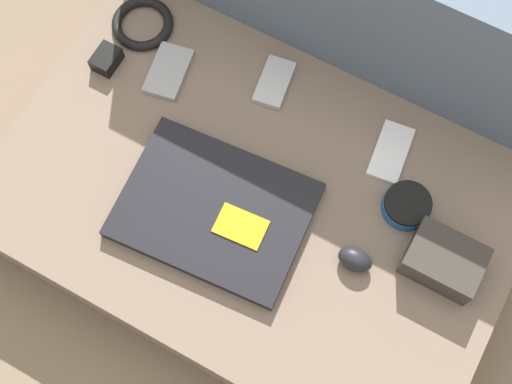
{
  "coord_description": "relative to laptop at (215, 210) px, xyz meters",
  "views": [
    {
      "loc": [
        0.21,
        -0.39,
        1.4
      ],
      "look_at": [
        0.0,
        0.0,
        0.18
      ],
      "focal_mm": 50.0,
      "sensor_mm": 36.0,
      "label": 1
    }
  ],
  "objects": [
    {
      "name": "ground_plane",
      "position": [
        0.05,
        0.06,
        -0.17
      ],
      "size": [
        8.0,
        8.0,
        0.0
      ],
      "primitive_type": "plane",
      "color": "#7A6651"
    },
    {
      "name": "speaker_puck",
      "position": [
        0.3,
        0.17,
        0.0
      ],
      "size": [
        0.09,
        0.09,
        0.03
      ],
      "color": "#1E569E",
      "rests_on": "couch_seat"
    },
    {
      "name": "computer_mouse",
      "position": [
        0.27,
        0.04,
        0.01
      ],
      "size": [
        0.07,
        0.05,
        0.04
      ],
      "rotation": [
        0.0,
        0.0,
        0.06
      ],
      "color": "black",
      "rests_on": "couch_seat"
    },
    {
      "name": "laptop",
      "position": [
        0.0,
        0.0,
        0.0
      ],
      "size": [
        0.36,
        0.28,
        0.03
      ],
      "rotation": [
        0.0,
        0.0,
        0.08
      ],
      "color": "black",
      "rests_on": "couch_seat"
    },
    {
      "name": "cable_coil",
      "position": [
        -0.33,
        0.28,
        -0.0
      ],
      "size": [
        0.12,
        0.12,
        0.02
      ],
      "color": "black",
      "rests_on": "couch_seat"
    },
    {
      "name": "couch_backrest",
      "position": [
        0.05,
        0.48,
        0.07
      ],
      "size": [
        0.96,
        0.2,
        0.47
      ],
      "color": "slate",
      "rests_on": "ground_plane"
    },
    {
      "name": "phone_small",
      "position": [
        0.23,
        0.26,
        -0.01
      ],
      "size": [
        0.07,
        0.13,
        0.01
      ],
      "rotation": [
        0.0,
        0.0,
        0.12
      ],
      "color": "silver",
      "rests_on": "couch_seat"
    },
    {
      "name": "couch_seat",
      "position": [
        0.05,
        0.06,
        -0.09
      ],
      "size": [
        0.96,
        0.63,
        0.16
      ],
      "color": "#7A6656",
      "rests_on": "ground_plane"
    },
    {
      "name": "phone_silver",
      "position": [
        -0.03,
        0.29,
        -0.0
      ],
      "size": [
        0.07,
        0.11,
        0.01
      ],
      "rotation": [
        0.0,
        0.0,
        0.16
      ],
      "color": "#B7B7BC",
      "rests_on": "couch_seat"
    },
    {
      "name": "camera_pouch",
      "position": [
        0.4,
        0.11,
        0.02
      ],
      "size": [
        0.13,
        0.1,
        0.06
      ],
      "color": "#38332D",
      "rests_on": "couch_seat"
    },
    {
      "name": "phone_black",
      "position": [
        -0.22,
        0.21,
        -0.01
      ],
      "size": [
        0.09,
        0.13,
        0.01
      ],
      "rotation": [
        0.0,
        0.0,
        0.19
      ],
      "color": "#99999E",
      "rests_on": "couch_seat"
    },
    {
      "name": "charger_brick",
      "position": [
        -0.34,
        0.17,
        0.0
      ],
      "size": [
        0.04,
        0.06,
        0.03
      ],
      "color": "black",
      "rests_on": "couch_seat"
    }
  ]
}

